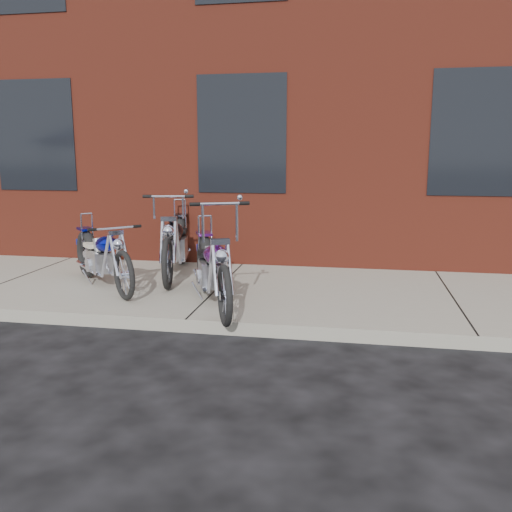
# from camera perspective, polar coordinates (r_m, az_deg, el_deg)

# --- Properties ---
(ground) EXTENTS (120.00, 120.00, 0.00)m
(ground) POSITION_cam_1_polar(r_m,az_deg,el_deg) (5.98, -7.39, -8.02)
(ground) COLOR black
(ground) RESTS_ON ground
(sidewalk) EXTENTS (22.00, 3.00, 0.15)m
(sidewalk) POSITION_cam_1_polar(r_m,az_deg,el_deg) (7.34, -3.85, -3.78)
(sidewalk) COLOR gray
(sidewalk) RESTS_ON ground
(building_brick) EXTENTS (22.00, 10.00, 8.00)m
(building_brick) POSITION_cam_1_polar(r_m,az_deg,el_deg) (13.66, 3.01, 19.57)
(building_brick) COLOR maroon
(building_brick) RESTS_ON ground
(chopper_purple) EXTENTS (0.98, 2.12, 1.27)m
(chopper_purple) POSITION_cam_1_polar(r_m,az_deg,el_deg) (6.39, -4.56, -1.54)
(chopper_purple) COLOR black
(chopper_purple) RESTS_ON sidewalk
(chopper_blue) EXTENTS (1.56, 1.61, 0.93)m
(chopper_blue) POSITION_cam_1_polar(r_m,az_deg,el_deg) (7.49, -15.86, -0.25)
(chopper_blue) COLOR black
(chopper_blue) RESTS_ON sidewalk
(chopper_third) EXTENTS (0.73, 2.38, 1.22)m
(chopper_third) POSITION_cam_1_polar(r_m,az_deg,el_deg) (8.03, -8.46, 1.12)
(chopper_third) COLOR black
(chopper_third) RESTS_ON sidewalk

